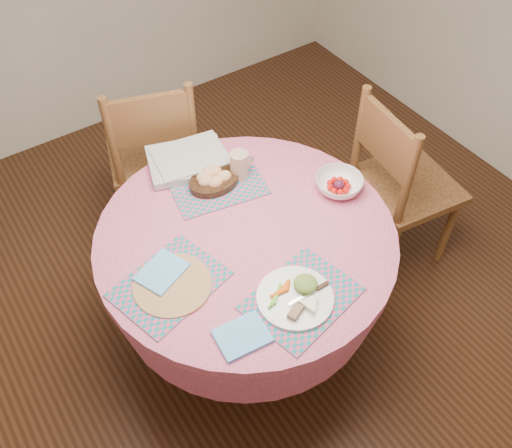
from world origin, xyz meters
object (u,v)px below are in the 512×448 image
at_px(wicker_trivet, 172,285).
at_px(bread_bowl, 213,178).
at_px(latte_mug, 240,165).
at_px(dining_table, 246,263).
at_px(dinner_plate, 298,297).
at_px(chair_right, 399,182).
at_px(chair_back, 155,153).
at_px(fruit_bowl, 339,184).

distance_m(wicker_trivet, bread_bowl, 0.56).
height_order(bread_bowl, latte_mug, latte_mug).
xyz_separation_m(wicker_trivet, bread_bowl, (0.41, 0.38, 0.03)).
relative_size(dining_table, dinner_plate, 4.34).
relative_size(dinner_plate, latte_mug, 2.27).
height_order(chair_right, chair_back, chair_back).
bearing_deg(bread_bowl, wicker_trivet, -137.23).
relative_size(bread_bowl, latte_mug, 1.83).
xyz_separation_m(wicker_trivet, dinner_plate, (0.35, -0.31, 0.02)).
bearing_deg(chair_back, latte_mug, 122.63).
height_order(dining_table, fruit_bowl, fruit_bowl).
height_order(wicker_trivet, latte_mug, latte_mug).
bearing_deg(chair_right, latte_mug, 77.24).
height_order(chair_right, latte_mug, chair_right).
distance_m(chair_back, dinner_plate, 1.30).
bearing_deg(wicker_trivet, chair_back, 68.00).
distance_m(bread_bowl, fruit_bowl, 0.55).
xyz_separation_m(chair_right, chair_back, (-0.91, 0.88, 0.00)).
xyz_separation_m(dining_table, chair_back, (0.02, 0.90, -0.03)).
distance_m(dining_table, dinner_plate, 0.43).
relative_size(chair_right, wicker_trivet, 3.38).
distance_m(chair_back, fruit_bowl, 1.05).
bearing_deg(bread_bowl, fruit_bowl, -37.17).
xyz_separation_m(dining_table, fruit_bowl, (0.48, -0.01, 0.23)).
relative_size(chair_back, latte_mug, 8.08).
distance_m(chair_back, wicker_trivet, 1.06).
bearing_deg(dinner_plate, bread_bowl, 84.99).
bearing_deg(latte_mug, fruit_bowl, -45.29).
distance_m(chair_right, latte_mug, 0.86).
distance_m(chair_right, chair_back, 1.26).
bearing_deg(wicker_trivet, dinner_plate, -41.88).
bearing_deg(chair_right, dinner_plate, 120.34).
relative_size(chair_right, dinner_plate, 3.55).
relative_size(chair_back, bread_bowl, 4.42).
distance_m(dining_table, chair_right, 0.93).
xyz_separation_m(chair_right, dinner_plate, (-0.95, -0.40, 0.24)).
relative_size(chair_back, fruit_bowl, 3.96).
distance_m(dining_table, chair_back, 0.90).
relative_size(chair_right, bread_bowl, 4.41).
bearing_deg(wicker_trivet, fruit_bowl, 3.39).
relative_size(chair_right, latte_mug, 8.06).
bearing_deg(fruit_bowl, chair_back, 116.92).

